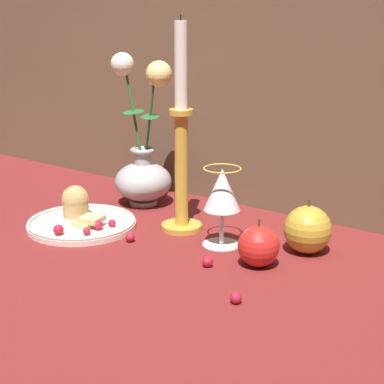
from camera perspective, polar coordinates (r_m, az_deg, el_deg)
The scene contains 10 objects.
ground_plane at distance 1.17m, azimuth -2.67°, elevation -4.42°, with size 2.40×2.40×0.00m, color maroon.
vase at distance 1.36m, azimuth -4.37°, elevation 2.68°, with size 0.13×0.12×0.32m.
plate_with_pastries at distance 1.26m, azimuth -9.90°, elevation -2.30°, with size 0.21×0.21×0.07m.
wine_glass at distance 1.12m, azimuth 2.69°, elevation -0.10°, with size 0.07×0.07×0.14m.
candlestick at distance 1.19m, azimuth -0.95°, elevation 3.79°, with size 0.08×0.08×0.40m.
apple_beside_vase at distance 1.06m, azimuth 5.93°, elevation -4.80°, with size 0.07×0.07×0.08m.
apple_near_glass at distance 1.13m, azimuth 10.24°, elevation -3.30°, with size 0.08×0.08×0.10m.
berry_near_plate at distance 1.06m, azimuth 1.39°, elevation -6.21°, with size 0.02×0.02×0.02m, color #AD192D.
berry_front_center at distance 0.94m, azimuth 3.91°, elevation -9.39°, with size 0.02×0.02×0.02m, color #AD192D.
berry_by_glass_stem at distance 1.17m, azimuth -5.53°, elevation -4.03°, with size 0.02×0.02×0.02m, color #AD192D.
Camera 1 is at (0.69, -0.85, 0.42)m, focal length 60.00 mm.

